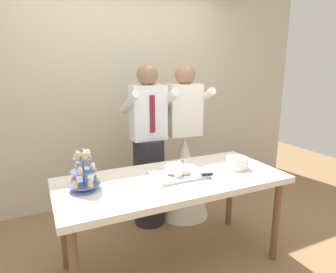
{
  "coord_description": "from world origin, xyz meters",
  "views": [
    {
      "loc": [
        -0.95,
        -1.94,
        1.63
      ],
      "look_at": [
        0.03,
        0.15,
        1.07
      ],
      "focal_mm": 31.01,
      "sensor_mm": 36.0,
      "label": 1
    }
  ],
  "objects": [
    {
      "name": "dessert_table",
      "position": [
        0.0,
        0.0,
        0.7
      ],
      "size": [
        1.8,
        0.8,
        0.78
      ],
      "color": "silver",
      "rests_on": "ground_plane"
    },
    {
      "name": "ground_plane",
      "position": [
        0.0,
        0.0,
        0.0
      ],
      "size": [
        8.0,
        8.0,
        0.0
      ],
      "primitive_type": "plane",
      "color": "olive"
    },
    {
      "name": "person_bride",
      "position": [
        0.49,
        0.72,
        0.58
      ],
      "size": [
        0.56,
        0.56,
        1.66
      ],
      "color": "white",
      "rests_on": "ground_plane"
    },
    {
      "name": "plate_stack",
      "position": [
        0.6,
        -0.04,
        0.82
      ],
      "size": [
        0.19,
        0.19,
        0.1
      ],
      "color": "white",
      "rests_on": "dessert_table"
    },
    {
      "name": "cupcake_stand",
      "position": [
        -0.67,
        0.06,
        0.9
      ],
      "size": [
        0.23,
        0.23,
        0.31
      ],
      "color": "#4C66B2",
      "rests_on": "dessert_table"
    },
    {
      "name": "person_groom",
      "position": [
        0.08,
        0.72,
        0.75
      ],
      "size": [
        0.47,
        0.5,
        1.66
      ],
      "color": "#232328",
      "rests_on": "ground_plane"
    },
    {
      "name": "rear_wall",
      "position": [
        0.0,
        1.47,
        1.45
      ],
      "size": [
        5.2,
        0.1,
        2.9
      ],
      "primitive_type": "cube",
      "color": "beige",
      "rests_on": "ground_plane"
    },
    {
      "name": "main_cake_tray",
      "position": [
        0.06,
        0.02,
        0.82
      ],
      "size": [
        0.43,
        0.32,
        0.13
      ],
      "color": "silver",
      "rests_on": "dessert_table"
    }
  ]
}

